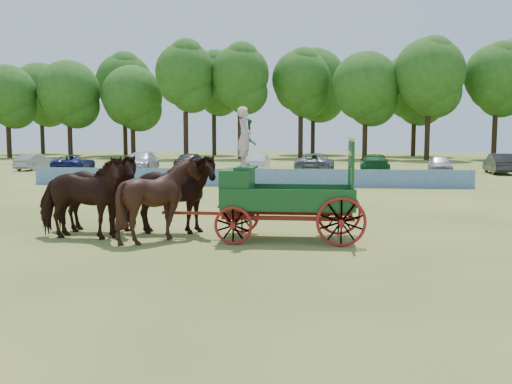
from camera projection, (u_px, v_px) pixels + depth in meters
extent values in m
plane|color=tan|center=(203.00, 248.00, 15.63)|extent=(160.00, 160.00, 0.00)
imported|color=black|center=(81.00, 197.00, 16.78)|extent=(3.01, 1.50, 2.49)
imported|color=black|center=(95.00, 194.00, 17.86)|extent=(2.94, 1.34, 2.49)
imported|color=black|center=(160.00, 198.00, 16.52)|extent=(2.47, 2.25, 2.49)
imported|color=black|center=(170.00, 194.00, 17.61)|extent=(3.07, 1.64, 2.49)
cube|color=#9D280F|center=(238.00, 219.00, 16.90)|extent=(0.12, 2.00, 0.12)
cube|color=#9D280F|center=(340.00, 220.00, 16.59)|extent=(0.12, 2.00, 0.12)
cube|color=#9D280F|center=(287.00, 218.00, 16.19)|extent=(3.80, 0.10, 0.12)
cube|color=#9D280F|center=(289.00, 213.00, 17.28)|extent=(3.80, 0.10, 0.12)
cube|color=#9D280F|center=(208.00, 213.00, 16.98)|extent=(2.80, 0.09, 0.09)
cube|color=#1B521D|center=(288.00, 206.00, 16.70)|extent=(3.80, 1.80, 0.10)
cube|color=#1B521D|center=(287.00, 199.00, 15.80)|extent=(3.80, 0.06, 0.55)
cube|color=#1B521D|center=(290.00, 193.00, 17.54)|extent=(3.80, 0.06, 0.55)
cube|color=#1B521D|center=(353.00, 197.00, 16.48)|extent=(0.06, 1.80, 0.55)
cube|color=#1B521D|center=(238.00, 187.00, 16.81)|extent=(0.85, 1.70, 1.05)
cube|color=#1B521D|center=(246.00, 168.00, 16.72)|extent=(0.55, 1.50, 0.08)
cube|color=#1B521D|center=(225.00, 193.00, 16.87)|extent=(0.10, 1.60, 0.65)
cube|color=#1B521D|center=(231.00, 204.00, 16.88)|extent=(0.55, 1.60, 0.06)
cube|color=#1B521D|center=(353.00, 176.00, 15.63)|extent=(0.08, 0.08, 1.80)
cube|color=#1B521D|center=(349.00, 172.00, 17.21)|extent=(0.08, 0.08, 1.80)
cube|color=#1B521D|center=(351.00, 153.00, 16.36)|extent=(0.07, 1.75, 0.75)
cube|color=gold|center=(352.00, 139.00, 16.31)|extent=(0.08, 1.80, 0.09)
cube|color=gold|center=(350.00, 153.00, 16.36)|extent=(0.02, 1.30, 0.12)
torus|color=#9D280F|center=(233.00, 226.00, 15.97)|extent=(1.09, 0.09, 1.09)
torus|color=#9D280F|center=(242.00, 216.00, 17.85)|extent=(1.09, 0.09, 1.09)
torus|color=#9D280F|center=(341.00, 222.00, 15.64)|extent=(1.39, 0.09, 1.39)
torus|color=#9D280F|center=(339.00, 212.00, 17.52)|extent=(1.39, 0.09, 1.39)
imported|color=beige|center=(245.00, 137.00, 16.28)|extent=(0.41, 0.63, 1.72)
imported|color=#235F33|center=(247.00, 142.00, 16.99)|extent=(0.53, 0.68, 1.41)
cube|color=#1A4A92|center=(247.00, 178.00, 33.48)|extent=(26.00, 0.08, 1.05)
imported|color=gray|center=(34.00, 162.00, 48.38)|extent=(1.63, 4.23, 1.37)
imported|color=navy|center=(74.00, 163.00, 45.94)|extent=(2.79, 5.25, 1.40)
imported|color=silver|center=(141.00, 161.00, 47.56)|extent=(2.39, 5.46, 1.56)
imported|color=#333338|center=(191.00, 162.00, 46.29)|extent=(2.19, 4.79, 1.59)
imported|color=silver|center=(258.00, 163.00, 46.29)|extent=(1.60, 4.39, 1.44)
imported|color=slate|center=(315.00, 163.00, 44.30)|extent=(3.24, 5.95, 1.58)
imported|color=#144C1E|center=(375.00, 164.00, 43.80)|extent=(2.42, 5.37, 1.53)
imported|color=#B2B2B7|center=(440.00, 165.00, 43.63)|extent=(2.28, 4.46, 1.45)
imported|color=#262628|center=(500.00, 164.00, 43.93)|extent=(2.02, 4.91, 1.58)
cylinder|color=#382314|center=(9.00, 140.00, 72.13)|extent=(0.60, 0.60, 4.39)
sphere|color=#265115|center=(7.00, 93.00, 71.52)|extent=(7.21, 7.21, 7.21)
cylinder|color=#382314|center=(70.00, 140.00, 73.59)|extent=(0.60, 0.60, 4.60)
sphere|color=#265115|center=(68.00, 91.00, 72.96)|extent=(7.91, 7.91, 7.91)
cylinder|color=#382314|center=(133.00, 141.00, 73.88)|extent=(0.60, 0.60, 4.30)
sphere|color=#265115|center=(132.00, 96.00, 73.28)|extent=(7.76, 7.76, 7.76)
cylinder|color=#382314|center=(186.00, 135.00, 69.37)|extent=(0.60, 0.60, 5.67)
sphere|color=#265115|center=(185.00, 72.00, 68.59)|extent=(7.14, 7.14, 7.14)
cylinder|color=#382314|center=(240.00, 136.00, 69.52)|extent=(0.60, 0.60, 5.53)
sphere|color=#265115|center=(240.00, 74.00, 68.76)|extent=(7.05, 7.05, 7.05)
cylinder|color=#382314|center=(301.00, 137.00, 71.91)|extent=(0.60, 0.60, 5.35)
sphere|color=#265115|center=(301.00, 79.00, 71.17)|extent=(7.29, 7.29, 7.29)
cylinder|color=#382314|center=(365.00, 139.00, 68.50)|extent=(0.60, 0.60, 4.78)
sphere|color=#265115|center=(366.00, 85.00, 67.84)|extent=(8.05, 8.05, 8.05)
cylinder|color=#382314|center=(427.00, 137.00, 66.34)|extent=(0.60, 0.60, 5.45)
sphere|color=#265115|center=(429.00, 73.00, 65.59)|extent=(8.14, 8.14, 8.14)
cylinder|color=#382314|center=(494.00, 137.00, 68.14)|extent=(0.60, 0.60, 5.39)
sphere|color=#265115|center=(497.00, 75.00, 67.40)|extent=(7.55, 7.55, 7.55)
cylinder|color=#382314|center=(42.00, 137.00, 85.71)|extent=(0.60, 0.60, 5.02)
sphere|color=#265115|center=(41.00, 92.00, 85.01)|extent=(8.69, 8.69, 8.69)
cylinder|color=#382314|center=(125.00, 135.00, 81.00)|extent=(0.60, 0.60, 5.64)
sphere|color=#265115|center=(124.00, 81.00, 80.22)|extent=(7.81, 7.81, 7.81)
cylinder|color=#382314|center=(214.00, 135.00, 80.61)|extent=(0.60, 0.60, 5.75)
sphere|color=#265115|center=(214.00, 80.00, 79.82)|extent=(7.63, 7.63, 7.63)
cylinder|color=#382314|center=(313.00, 135.00, 83.16)|extent=(0.60, 0.60, 5.70)
sphere|color=#265115|center=(313.00, 82.00, 82.37)|extent=(9.74, 9.74, 9.74)
cylinder|color=#382314|center=(413.00, 137.00, 77.14)|extent=(0.60, 0.60, 5.15)
sphere|color=#265115|center=(415.00, 85.00, 76.42)|extent=(9.00, 9.00, 9.00)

